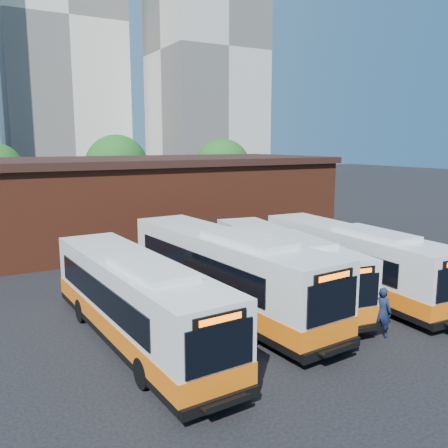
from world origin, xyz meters
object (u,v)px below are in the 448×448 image
bus_midwest (226,274)px  transit_worker (382,312)px  bus_east (352,262)px  bus_west (136,303)px  bus_mideast (282,267)px

bus_midwest → transit_worker: 6.91m
bus_midwest → bus_east: bearing=-11.7°
bus_midwest → transit_worker: (3.82, -5.72, -0.67)m
bus_east → transit_worker: (-3.11, -4.86, -0.55)m
bus_midwest → bus_west: bearing=-167.3°
bus_west → bus_east: 11.70m
bus_west → transit_worker: 9.58m
bus_midwest → transit_worker: bearing=-60.9°
transit_worker → bus_midwest: bearing=11.3°
bus_midwest → transit_worker: size_ratio=6.81×
transit_worker → bus_east: bearing=-55.0°
transit_worker → bus_mideast: bearing=-17.8°
bus_west → transit_worker: bearing=-29.6°
bus_east → bus_west: bearing=-174.1°
bus_midwest → bus_east: size_ratio=1.08×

